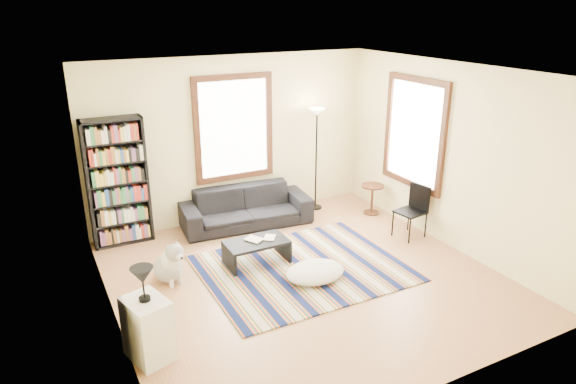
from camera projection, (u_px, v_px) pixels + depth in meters
name	position (u px, v px, depth m)	size (l,w,h in m)	color
floor	(305.00, 280.00, 7.13)	(5.00, 5.00, 0.10)	#A6764C
ceiling	(307.00, 68.00, 6.13)	(5.00, 5.00, 0.10)	white
wall_back	(233.00, 139.00, 8.75)	(5.00, 0.10, 2.80)	beige
wall_front	(448.00, 266.00, 4.51)	(5.00, 0.10, 2.80)	beige
wall_left	(100.00, 218.00, 5.53)	(0.10, 5.00, 2.80)	beige
wall_right	(453.00, 156.00, 7.74)	(0.10, 5.00, 2.80)	beige
window_back	(234.00, 128.00, 8.62)	(1.20, 0.06, 1.60)	white
window_right	(414.00, 133.00, 8.30)	(0.06, 1.20, 1.60)	white
rug	(303.00, 268.00, 7.34)	(2.80, 2.24, 0.02)	#0C163E
sofa	(246.00, 207.00, 8.71)	(2.18, 0.85, 0.64)	black
bookshelf	(118.00, 182.00, 7.84)	(0.90, 0.30, 2.00)	black
coffee_table	(257.00, 252.00, 7.43)	(0.90, 0.50, 0.36)	black
book_a	(250.00, 242.00, 7.32)	(0.25, 0.18, 0.02)	beige
book_b	(264.00, 237.00, 7.48)	(0.16, 0.21, 0.02)	beige
floor_cushion	(315.00, 272.00, 7.04)	(0.85, 0.64, 0.21)	beige
floor_lamp	(316.00, 160.00, 9.20)	(0.30, 0.30, 1.86)	black
side_table	(372.00, 199.00, 9.19)	(0.40, 0.40, 0.54)	#412610
folding_chair	(410.00, 212.00, 8.22)	(0.42, 0.40, 0.86)	black
white_cabinet	(148.00, 329.00, 5.40)	(0.38, 0.50, 0.70)	white
table_lamp	(143.00, 284.00, 5.21)	(0.24, 0.24, 0.38)	black
dog	(167.00, 260.00, 6.93)	(0.44, 0.61, 0.61)	#AFAFAF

